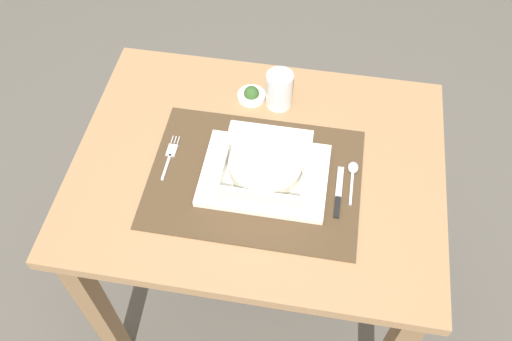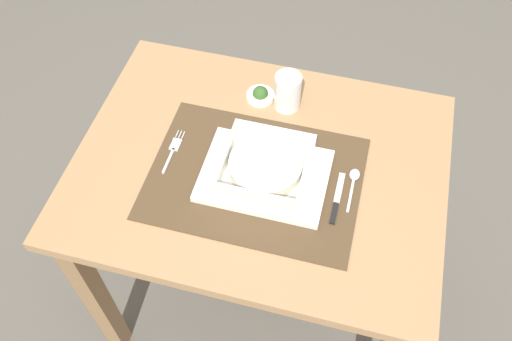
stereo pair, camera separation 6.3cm
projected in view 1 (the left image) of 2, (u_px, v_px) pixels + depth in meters
ground_plane at (257, 288)px, 1.84m from camera, size 6.00×6.00×0.00m
dining_table at (258, 191)px, 1.36m from camera, size 0.86×0.66×0.71m
placemat at (256, 178)px, 1.24m from camera, size 0.48×0.35×0.00m
serving_plate at (265, 175)px, 1.23m from camera, size 0.28×0.21×0.02m
porridge_bowl at (265, 166)px, 1.21m from camera, size 0.19×0.19×0.05m
fork at (171, 154)px, 1.28m from camera, size 0.02×0.13×0.00m
spoon at (353, 172)px, 1.24m from camera, size 0.02×0.12×0.01m
butter_knife at (338, 195)px, 1.21m from camera, size 0.01×0.14×0.01m
drinking_glass at (279, 91)px, 1.34m from camera, size 0.07×0.07×0.10m
condiment_saucer at (251, 95)px, 1.38m from camera, size 0.07×0.07×0.04m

